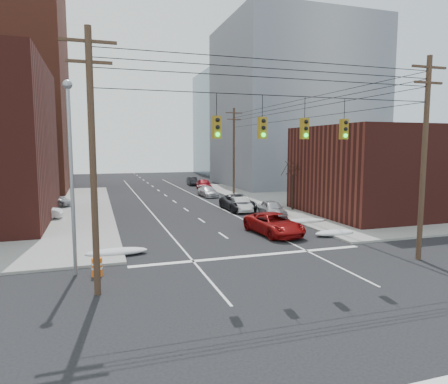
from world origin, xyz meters
TOP-DOWN VIEW (x-y plane):
  - ground at (0.00, 0.00)m, footprint 160.00×160.00m
  - sidewalk_ne at (27.00, 27.00)m, footprint 40.00×40.00m
  - building_brick_far at (-26.00, 74.00)m, footprint 22.00×18.00m
  - building_office at (22.00, 44.00)m, footprint 22.00×20.00m
  - building_glass at (24.00, 70.00)m, footprint 20.00×18.00m
  - building_storefront at (18.00, 16.00)m, footprint 16.00×12.00m
  - utility_pole_left at (-8.50, 3.00)m, footprint 2.20×0.28m
  - utility_pole_right at (8.50, 3.00)m, footprint 2.20×0.28m
  - utility_pole_far at (8.50, 34.00)m, footprint 2.20×0.28m
  - traffic_signals at (0.10, 2.97)m, footprint 17.00×0.42m
  - street_light at (-9.50, 6.00)m, footprint 0.44×0.44m
  - bare_tree at (9.59, 20.00)m, footprint 2.09×2.20m
  - snow_nw at (-7.40, 9.00)m, footprint 3.50×1.08m
  - snow_ne at (7.40, 9.50)m, footprint 3.00×1.08m
  - snow_east_far at (7.40, 14.00)m, footprint 4.00×1.08m
  - red_pickup at (3.55, 11.23)m, footprint 3.06×5.68m
  - parked_car_a at (6.40, 17.71)m, footprint 2.22×4.47m
  - parked_car_b at (4.80, 21.37)m, footprint 1.81×4.20m
  - parked_car_c at (4.80, 22.17)m, footprint 2.59×5.49m
  - parked_car_d at (4.80, 33.12)m, footprint 2.04×4.38m
  - parked_car_e at (6.40, 41.00)m, footprint 2.30×4.71m
  - parked_car_f at (6.31, 47.73)m, footprint 1.69×4.04m
  - lot_car_a at (-13.11, 22.06)m, footprint 3.92×1.76m
  - lot_car_b at (-13.14, 28.95)m, footprint 4.74×2.32m
  - construction_barrel at (-8.50, 5.50)m, footprint 0.57×0.57m

SIDE VIEW (x-z plane):
  - ground at x=0.00m, z-range 0.00..0.00m
  - sidewalk_ne at x=27.00m, z-range 0.00..0.15m
  - snow_nw at x=-7.40m, z-range 0.00..0.42m
  - snow_ne at x=7.40m, z-range 0.00..0.42m
  - snow_east_far at x=7.40m, z-range 0.00..0.42m
  - construction_barrel at x=-8.50m, z-range 0.01..0.91m
  - parked_car_d at x=4.80m, z-range 0.00..1.24m
  - parked_car_f at x=6.31m, z-range 0.00..1.30m
  - parked_car_b at x=4.80m, z-range 0.00..1.35m
  - parked_car_a at x=6.40m, z-range 0.00..1.47m
  - red_pickup at x=3.55m, z-range 0.00..1.51m
  - parked_car_c at x=4.80m, z-range 0.00..1.52m
  - parked_car_e at x=6.40m, z-range 0.00..1.55m
  - lot_car_a at x=-13.11m, z-range 0.15..1.40m
  - lot_car_b at x=-13.14m, z-range 0.15..1.45m
  - bare_tree at x=9.59m, z-range -0.15..4.79m
  - building_storefront at x=18.00m, z-range 0.00..8.00m
  - street_light at x=-9.50m, z-range 0.88..10.20m
  - utility_pole_left at x=-8.50m, z-range 0.28..11.28m
  - utility_pole_right at x=8.50m, z-range 0.28..11.28m
  - utility_pole_far at x=8.50m, z-range 0.28..11.28m
  - building_brick_far at x=-26.00m, z-range 0.00..12.00m
  - traffic_signals at x=0.10m, z-range 6.16..8.18m
  - building_glass at x=24.00m, z-range 0.00..22.00m
  - building_office at x=22.00m, z-range 0.00..25.00m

